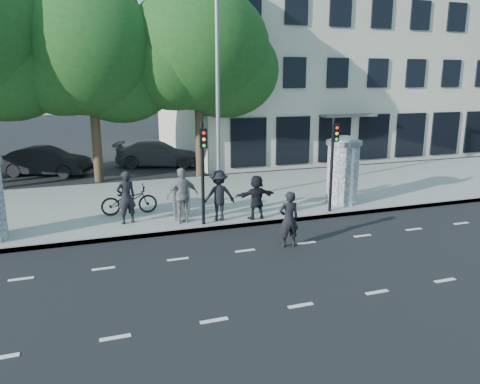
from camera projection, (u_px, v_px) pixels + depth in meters
name	position (u px, v px, depth m)	size (l,w,h in m)	color
ground	(263.00, 269.00, 12.39)	(120.00, 120.00, 0.00)	black
sidewalk	(195.00, 199.00, 19.24)	(40.00, 8.00, 0.15)	gray
curb	(223.00, 227.00, 15.62)	(40.00, 0.10, 0.16)	slate
lane_dash_near	(301.00, 305.00, 10.37)	(32.00, 0.12, 0.01)	silver
lane_dash_far	(245.00, 251.00, 13.67)	(32.00, 0.12, 0.01)	silver
ad_column_right	(343.00, 168.00, 18.01)	(1.36, 1.36, 2.65)	beige
traffic_pole_near	(203.00, 163.00, 15.14)	(0.22, 0.31, 3.40)	black
traffic_pole_far	(333.00, 155.00, 16.69)	(0.22, 0.31, 3.40)	black
street_lamp	(218.00, 81.00, 17.59)	(0.25, 0.93, 8.00)	slate
tree_near_left	(90.00, 53.00, 21.47)	(6.80, 6.80, 8.97)	#38281C
tree_center	(198.00, 49.00, 22.65)	(7.00, 7.00, 9.30)	#38281C
building	(315.00, 63.00, 33.16)	(20.30, 15.85, 12.00)	#B4AE97
ped_b	(126.00, 197.00, 15.58)	(0.65, 0.43, 1.79)	black
ped_d	(219.00, 196.00, 15.92)	(1.13, 0.65, 1.75)	black
ped_e	(183.00, 196.00, 15.65)	(1.10, 0.63, 1.88)	gray
ped_f	(256.00, 197.00, 16.12)	(1.43, 0.52, 1.55)	black
man_road	(289.00, 219.00, 13.85)	(0.62, 0.41, 1.70)	black
bicycle	(129.00, 200.00, 16.73)	(1.97, 0.69, 1.04)	black
cabinet_left	(181.00, 201.00, 16.40)	(0.55, 0.40, 1.14)	slate
cabinet_right	(343.00, 191.00, 17.88)	(0.52, 0.38, 1.09)	slate
car_mid	(46.00, 161.00, 24.17)	(4.48, 1.56, 1.48)	black
car_right	(158.00, 154.00, 26.78)	(4.83, 1.96, 1.40)	#56565D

